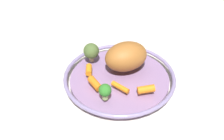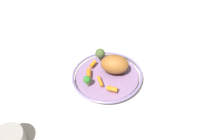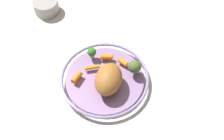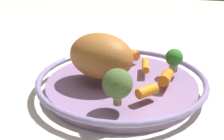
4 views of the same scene
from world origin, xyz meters
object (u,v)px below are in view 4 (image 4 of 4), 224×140
roast_chicken_piece (101,56)px  baby_carrot_right (129,53)px  baby_carrot_near_rim (147,91)px  broccoli_floret_mid (118,84)px  broccoli_floret_large (174,58)px  baby_carrot_center (145,66)px  baby_carrot_left (166,77)px  serving_bowl (121,83)px

roast_chicken_piece → baby_carrot_right: (-0.12, 0.03, -0.03)m
baby_carrot_near_rim → baby_carrot_right: size_ratio=0.83×
baby_carrot_near_rim → baby_carrot_right: bearing=-157.8°
baby_carrot_right → broccoli_floret_mid: bearing=7.8°
baby_carrot_right → broccoli_floret_large: bearing=63.2°
baby_carrot_center → broccoli_floret_large: (-0.00, 0.06, 0.02)m
baby_carrot_left → baby_carrot_right: size_ratio=1.00×
serving_bowl → baby_carrot_near_rim: bearing=41.9°
baby_carrot_right → broccoli_floret_mid: size_ratio=0.78×
baby_carrot_center → baby_carrot_right: 0.08m
baby_carrot_center → baby_carrot_left: 0.08m
baby_carrot_center → baby_carrot_left: bearing=41.1°
serving_bowl → broccoli_floret_mid: bearing=10.8°
baby_carrot_left → baby_carrot_right: (-0.11, -0.10, 0.00)m
baby_carrot_near_rim → broccoli_floret_large: size_ratio=0.83×
roast_chicken_piece → broccoli_floret_mid: 0.12m
serving_bowl → roast_chicken_piece: bearing=-68.2°
serving_bowl → baby_carrot_center: size_ratio=5.99×
baby_carrot_near_rim → broccoli_floret_mid: bearing=-44.7°
baby_carrot_center → broccoli_floret_mid: (0.16, -0.02, 0.03)m
roast_chicken_piece → baby_carrot_right: size_ratio=2.74×
serving_bowl → baby_carrot_right: size_ratio=7.03×
baby_carrot_right → broccoli_floret_large: broccoli_floret_large is taller
baby_carrot_right → baby_carrot_center: bearing=40.4°
roast_chicken_piece → baby_carrot_right: roast_chicken_piece is taller
baby_carrot_left → broccoli_floret_large: (-0.06, 0.01, 0.02)m
roast_chicken_piece → broccoli_floret_mid: size_ratio=2.13×
baby_carrot_left → broccoli_floret_mid: (0.11, -0.07, 0.03)m
baby_carrot_center → baby_carrot_right: (-0.06, -0.05, 0.00)m
baby_carrot_near_rim → broccoli_floret_mid: broccoli_floret_mid is taller
baby_carrot_near_rim → baby_carrot_right: 0.19m
baby_carrot_center → broccoli_floret_mid: size_ratio=0.91×
baby_carrot_left → broccoli_floret_mid: size_ratio=0.77×
baby_carrot_center → broccoli_floret_large: bearing=92.8°
serving_bowl → roast_chicken_piece: roast_chicken_piece is taller
baby_carrot_near_rim → baby_carrot_left: baby_carrot_left is taller
baby_carrot_left → serving_bowl: bearing=-94.4°
baby_carrot_near_rim → baby_carrot_left: (-0.07, 0.03, 0.00)m
serving_bowl → baby_carrot_right: (-0.11, -0.01, 0.03)m
baby_carrot_near_rim → baby_carrot_left: size_ratio=0.83×
broccoli_floret_large → baby_carrot_left: bearing=-8.5°
roast_chicken_piece → baby_carrot_center: 0.11m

